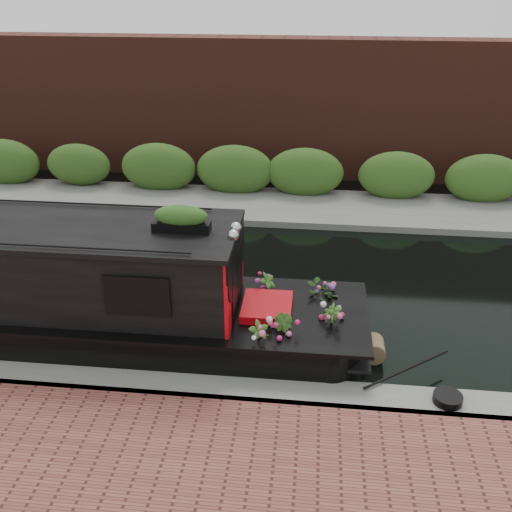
# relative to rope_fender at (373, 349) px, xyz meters

# --- Properties ---
(ground) EXTENTS (80.00, 80.00, 0.00)m
(ground) POSITION_rel_rope_fender_xyz_m (-3.38, 2.04, -0.19)
(ground) COLOR black
(ground) RESTS_ON ground
(near_bank_coping) EXTENTS (40.00, 0.60, 0.50)m
(near_bank_coping) POSITION_rel_rope_fender_xyz_m (-3.38, -1.26, -0.19)
(near_bank_coping) COLOR slate
(near_bank_coping) RESTS_ON ground
(far_bank_path) EXTENTS (40.00, 2.40, 0.34)m
(far_bank_path) POSITION_rel_rope_fender_xyz_m (-3.38, 6.24, -0.19)
(far_bank_path) COLOR slate
(far_bank_path) RESTS_ON ground
(far_hedge) EXTENTS (40.00, 1.10, 2.80)m
(far_hedge) POSITION_rel_rope_fender_xyz_m (-3.38, 7.14, -0.19)
(far_hedge) COLOR #32571D
(far_hedge) RESTS_ON ground
(far_brick_wall) EXTENTS (40.00, 1.00, 8.00)m
(far_brick_wall) POSITION_rel_rope_fender_xyz_m (-3.38, 9.24, -0.19)
(far_brick_wall) COLOR #4A2319
(far_brick_wall) RESTS_ON ground
(rope_fender) EXTENTS (0.37, 0.41, 0.37)m
(rope_fender) POSITION_rel_rope_fender_xyz_m (0.00, 0.00, 0.00)
(rope_fender) COLOR brown
(rope_fender) RESTS_ON ground
(coiled_mooring_rope) EXTENTS (0.41, 0.41, 0.12)m
(coiled_mooring_rope) POSITION_rel_rope_fender_xyz_m (0.94, -1.25, 0.12)
(coiled_mooring_rope) COLOR black
(coiled_mooring_rope) RESTS_ON near_bank_coping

